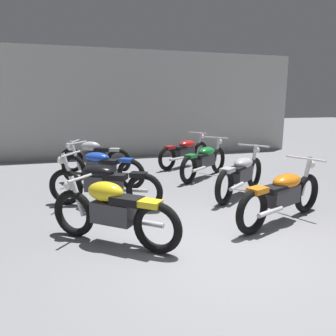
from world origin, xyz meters
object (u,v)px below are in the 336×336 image
at_px(motorcycle_right_row_3, 185,151).
at_px(motorcycle_left_row_2, 101,166).
at_px(motorcycle_right_row_2, 205,160).
at_px(motorcycle_right_row_0, 283,194).
at_px(motorcycle_left_row_0, 112,211).
at_px(motorcycle_left_row_3, 94,156).
at_px(motorcycle_right_row_1, 241,173).
at_px(motorcycle_left_row_1, 103,183).

bearing_deg(motorcycle_right_row_3, motorcycle_left_row_2, -148.63).
bearing_deg(motorcycle_right_row_2, motorcycle_right_row_0, -90.84).
relative_size(motorcycle_right_row_0, motorcycle_right_row_2, 1.15).
xyz_separation_m(motorcycle_left_row_0, motorcycle_left_row_3, (0.09, 4.57, 0.00)).
height_order(motorcycle_left_row_2, motorcycle_right_row_1, same).
relative_size(motorcycle_left_row_1, motorcycle_right_row_2, 1.09).
xyz_separation_m(motorcycle_left_row_1, motorcycle_right_row_0, (2.62, -1.55, 0.00)).
bearing_deg(motorcycle_left_row_3, motorcycle_right_row_2, -27.20).
relative_size(motorcycle_right_row_2, motorcycle_right_row_3, 0.92).
height_order(motorcycle_left_row_3, motorcycle_right_row_1, motorcycle_right_row_1).
xyz_separation_m(motorcycle_left_row_1, motorcycle_right_row_3, (2.67, 3.11, 0.00)).
bearing_deg(motorcycle_left_row_3, motorcycle_right_row_3, 2.67).
bearing_deg(motorcycle_right_row_1, motorcycle_left_row_2, 149.60).
relative_size(motorcycle_right_row_0, motorcycle_right_row_3, 1.06).
bearing_deg(motorcycle_left_row_0, motorcycle_left_row_1, 88.77).
distance_m(motorcycle_right_row_0, motorcycle_right_row_1, 1.53).
bearing_deg(motorcycle_left_row_2, motorcycle_left_row_1, -93.45).
bearing_deg(motorcycle_right_row_3, motorcycle_left_row_1, -130.60).
bearing_deg(motorcycle_left_row_2, motorcycle_right_row_2, 2.38).
height_order(motorcycle_right_row_0, motorcycle_right_row_2, same).
bearing_deg(motorcycle_right_row_2, motorcycle_right_row_3, 89.91).
xyz_separation_m(motorcycle_left_row_2, motorcycle_right_row_2, (2.57, 0.11, 0.00)).
xyz_separation_m(motorcycle_right_row_1, motorcycle_right_row_2, (-0.09, 1.67, 0.00)).
distance_m(motorcycle_left_row_2, motorcycle_right_row_0, 3.99).
distance_m(motorcycle_left_row_2, motorcycle_right_row_3, 3.02).
xyz_separation_m(motorcycle_left_row_2, motorcycle_left_row_3, (-0.04, 1.45, 0.01)).
distance_m(motorcycle_left_row_3, motorcycle_right_row_2, 2.93).
distance_m(motorcycle_left_row_0, motorcycle_left_row_1, 1.58).
bearing_deg(motorcycle_left_row_0, motorcycle_right_row_2, 50.14).
height_order(motorcycle_right_row_2, motorcycle_right_row_3, same).
relative_size(motorcycle_left_row_0, motorcycle_right_row_3, 0.81).
bearing_deg(motorcycle_right_row_0, motorcycle_left_row_0, -179.21).
bearing_deg(motorcycle_right_row_1, motorcycle_left_row_0, -150.66).
bearing_deg(motorcycle_left_row_2, motorcycle_right_row_3, 31.37).
relative_size(motorcycle_left_row_1, motorcycle_right_row_1, 1.10).
distance_m(motorcycle_right_row_0, motorcycle_right_row_3, 4.66).
xyz_separation_m(motorcycle_left_row_3, motorcycle_right_row_1, (2.70, -3.01, -0.01)).
distance_m(motorcycle_left_row_2, motorcycle_right_row_1, 3.08).
distance_m(motorcycle_right_row_2, motorcycle_right_row_3, 1.46).
distance_m(motorcycle_right_row_1, motorcycle_right_row_2, 1.67).
relative_size(motorcycle_left_row_2, motorcycle_left_row_3, 0.96).
height_order(motorcycle_left_row_0, motorcycle_right_row_1, motorcycle_right_row_1).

